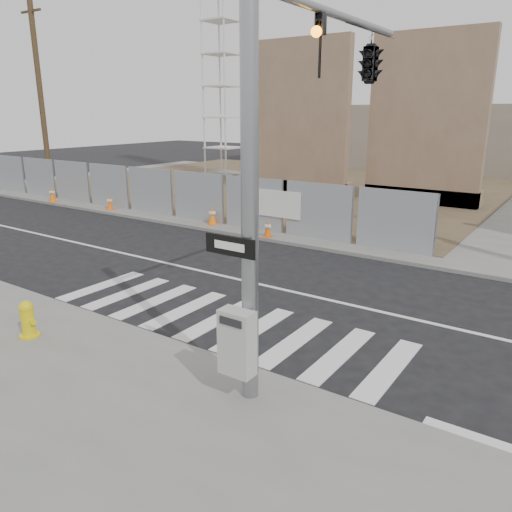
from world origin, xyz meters
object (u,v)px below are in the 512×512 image
Objects in this scene: crane_tower at (221,39)px; traffic_cone_b at (110,202)px; fire_hydrant at (28,319)px; traffic_cone_a at (52,194)px; traffic_cone_d at (268,229)px; traffic_cone_c at (212,216)px; signal_pole at (337,97)px.

crane_tower reaches higher than traffic_cone_b.
crane_tower is at bearing 131.56° from fire_hydrant.
traffic_cone_a is 1.16× the size of traffic_cone_b.
crane_tower reaches higher than traffic_cone_d.
traffic_cone_d is at bearing -46.88° from crane_tower.
fire_hydrant is 1.17× the size of traffic_cone_b.
traffic_cone_d is (2.98, -0.47, -0.06)m from traffic_cone_c.
traffic_cone_c is (8.99, -12.31, -8.54)m from crane_tower.
traffic_cone_d is (-5.53, 6.27, -4.35)m from signal_pole.
signal_pole is at bearing -24.29° from traffic_cone_b.
traffic_cone_b is at bearing 146.00° from fire_hydrant.
traffic_cone_b is at bearing 155.71° from signal_pole.
crane_tower is 28.89× the size of traffic_cone_d.
signal_pole is at bearing 47.71° from fire_hydrant.
crane_tower reaches higher than traffic_cone_a.
traffic_cone_a reaches higher than traffic_cone_c.
traffic_cone_a is 1.02× the size of traffic_cone_c.
traffic_cone_c is 1.19× the size of traffic_cone_d.
fire_hydrant is at bearing -35.81° from traffic_cone_a.
traffic_cone_c is at bearing 1.75° from traffic_cone_b.
traffic_cone_a is at bearing -175.95° from traffic_cone_b.
fire_hydrant is at bearing -60.97° from crane_tower.
signal_pole is 11.67m from traffic_cone_c.
traffic_cone_a is at bearing 156.72° from fire_hydrant.
traffic_cone_d is at bearing -1.81° from traffic_cone_b.
fire_hydrant is (-4.98, -3.51, -4.28)m from signal_pole.
traffic_cone_b is 0.88× the size of traffic_cone_c.
traffic_cone_b is at bearing 4.05° from traffic_cone_a.
traffic_cone_d is (11.97, -12.78, -8.60)m from crane_tower.
signal_pole is 20.02m from traffic_cone_a.
traffic_cone_d is at bearing 131.42° from signal_pole.
signal_pole is 9.12× the size of fire_hydrant.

